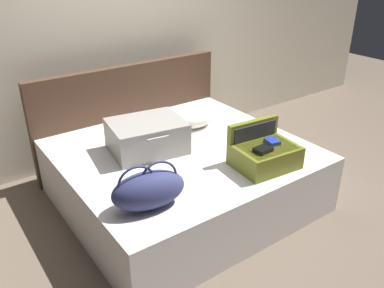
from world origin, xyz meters
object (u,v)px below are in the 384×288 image
hard_case_medium (264,153)px  bed (183,175)px  hard_case_large (147,136)px  duffel_bag (149,190)px  pillow_near_headboard (194,118)px

hard_case_medium → bed: bearing=125.5°
hard_case_large → hard_case_medium: size_ratio=1.32×
hard_case_large → duffel_bag: duffel_bag is taller
hard_case_medium → pillow_near_headboard: hard_case_medium is taller
bed → hard_case_large: size_ratio=2.98×
hard_case_medium → duffel_bag: (-0.99, 0.04, 0.02)m
duffel_bag → pillow_near_headboard: size_ratio=1.34×
hard_case_large → pillow_near_headboard: 0.62m
hard_case_large → pillow_near_headboard: bearing=24.5°
bed → pillow_near_headboard: 0.58m
hard_case_large → duffel_bag: size_ratio=1.24×
hard_case_medium → pillow_near_headboard: bearing=95.0°
hard_case_medium → pillow_near_headboard: (0.00, 0.91, -0.02)m
hard_case_medium → duffel_bag: 0.99m
duffel_bag → pillow_near_headboard: bearing=41.4°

